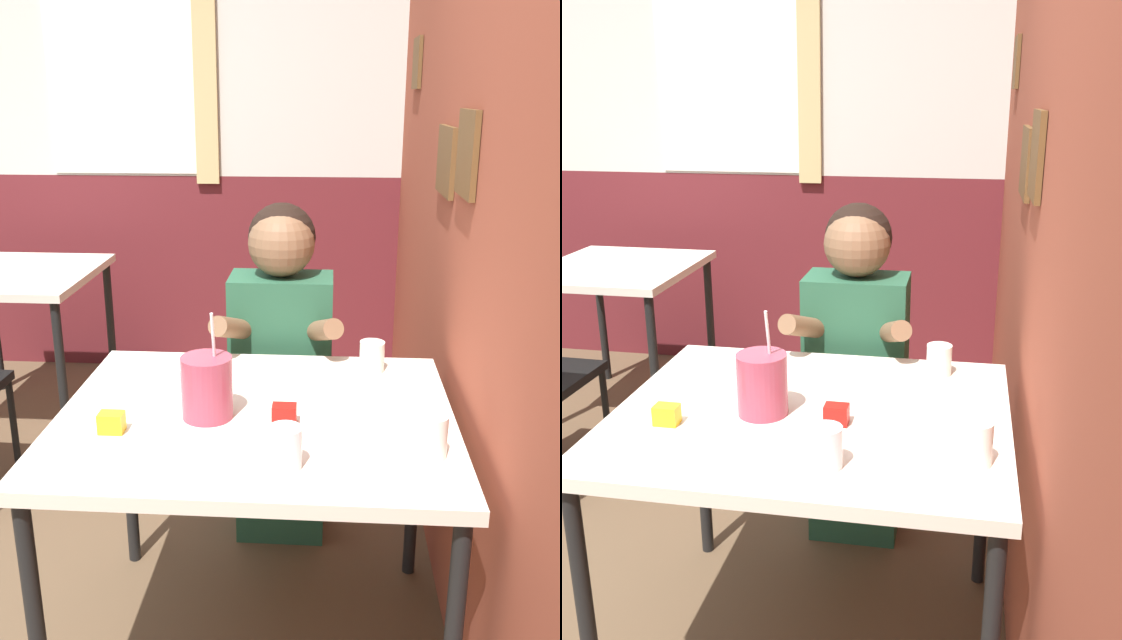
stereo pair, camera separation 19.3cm
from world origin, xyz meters
TOP-DOWN VIEW (x-y plane):
  - brick_wall_right at (1.28, 1.26)m, footprint 0.08×4.51m
  - back_wall at (-0.02, 2.54)m, footprint 5.49×0.09m
  - main_table at (0.70, 0.32)m, footprint 1.01×0.84m
  - background_table at (-0.56, 1.76)m, footprint 0.70×0.78m
  - person_seated at (0.72, 0.92)m, footprint 0.42×0.41m
  - cocktail_pitcher at (0.58, 0.29)m, footprint 0.13×0.13m
  - glass_near_pitcher at (0.48, 0.40)m, footprint 0.07×0.07m
  - glass_center at (1.12, 0.12)m, footprint 0.07×0.07m
  - glass_far_side at (1.01, 0.63)m, footprint 0.07×0.07m
  - glass_by_brick at (0.79, 0.05)m, footprint 0.07×0.07m
  - condiment_ketchup at (0.78, 0.26)m, footprint 0.06×0.04m
  - condiment_mustard at (0.36, 0.19)m, footprint 0.06×0.04m

SIDE VIEW (x-z plane):
  - person_seated at x=0.72m, z-range 0.05..1.24m
  - background_table at x=-0.56m, z-range 0.29..1.03m
  - main_table at x=0.70m, z-range 0.31..1.05m
  - condiment_ketchup at x=0.78m, z-range 0.75..0.80m
  - condiment_mustard at x=0.36m, z-range 0.75..0.80m
  - glass_far_side at x=1.01m, z-range 0.75..0.84m
  - glass_near_pitcher at x=0.48m, z-range 0.75..0.84m
  - glass_by_brick at x=0.79m, z-range 0.75..0.84m
  - glass_center at x=1.12m, z-range 0.75..0.85m
  - cocktail_pitcher at x=0.58m, z-range 0.69..0.97m
  - brick_wall_right at x=1.28m, z-range 0.00..2.70m
  - back_wall at x=-0.02m, z-range 0.01..2.71m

